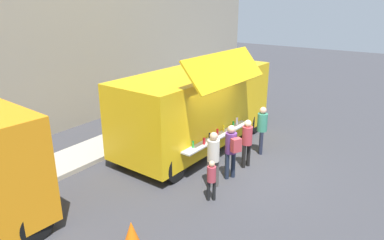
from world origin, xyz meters
name	(u,v)px	position (x,y,z in m)	size (l,w,h in m)	color
ground_plane	(234,167)	(0.00, 0.00, 0.00)	(60.00, 60.00, 0.00)	#38383D
curb_strip	(59,165)	(-3.22, 4.66, 0.07)	(28.00, 1.60, 0.15)	#9E998E
food_truck_main	(196,106)	(0.78, 2.04, 1.52)	(6.54, 3.38, 3.61)	gold
traffic_cone_orange	(132,232)	(-4.59, 0.10, 0.28)	(0.36, 0.36, 0.55)	orange
trash_bin	(197,102)	(4.29, 4.36, 0.45)	(0.60, 0.60, 0.89)	#2F6435
customer_front_ordering	(247,139)	(0.27, -0.26, 0.95)	(0.32, 0.32, 1.59)	black
customer_mid_with_backpack	(232,147)	(-0.70, -0.24, 1.04)	(0.46, 0.55, 1.69)	#1D2537
customer_rear_waiting	(213,155)	(-1.44, -0.07, 1.01)	(0.34, 0.34, 1.69)	#4A4743
customer_extra_browsing	(262,126)	(1.54, -0.20, 1.01)	(0.34, 0.34, 1.69)	#1F2437
child_near_queue	(212,177)	(-2.08, -0.41, 0.70)	(0.24, 0.24, 1.16)	black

